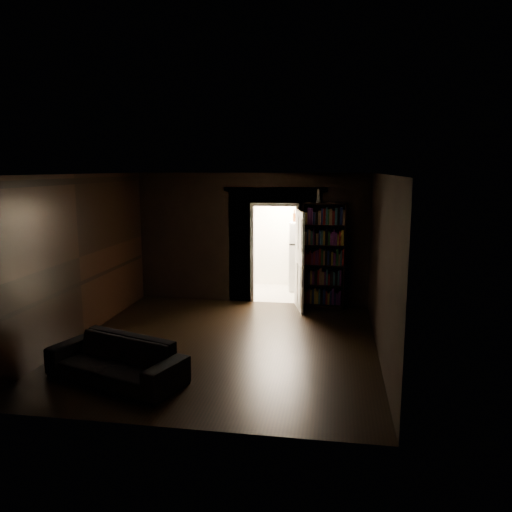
{
  "coord_description": "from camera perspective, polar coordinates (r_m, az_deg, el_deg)",
  "views": [
    {
      "loc": [
        1.78,
        -7.74,
        2.89
      ],
      "look_at": [
        0.39,
        0.9,
        1.35
      ],
      "focal_mm": 35.0,
      "sensor_mm": 36.0,
      "label": 1
    }
  ],
  "objects": [
    {
      "name": "sofa",
      "position": [
        7.24,
        -15.74,
        -10.68
      ],
      "size": [
        2.15,
        1.47,
        0.76
      ],
      "primitive_type": "imported",
      "rotation": [
        0.0,
        0.0,
        -0.34
      ],
      "color": "black",
      "rests_on": "ground"
    },
    {
      "name": "door",
      "position": [
        10.26,
        4.99,
        -0.53
      ],
      "size": [
        0.25,
        0.84,
        2.05
      ],
      "primitive_type": "cube",
      "rotation": [
        0.0,
        0.0,
        1.81
      ],
      "color": "white",
      "rests_on": "ground"
    },
    {
      "name": "room_walls",
      "position": [
        9.07,
        -2.35,
        2.33
      ],
      "size": [
        5.02,
        5.61,
        2.84
      ],
      "color": "black",
      "rests_on": "ground"
    },
    {
      "name": "bottles",
      "position": [
        11.76,
        5.56,
        4.59
      ],
      "size": [
        0.71,
        0.23,
        0.29
      ],
      "primitive_type": "cube",
      "rotation": [
        0.0,
        0.0,
        -0.21
      ],
      "color": "black",
      "rests_on": "refrigerator"
    },
    {
      "name": "kitchen_alcove",
      "position": [
        11.8,
        2.78,
        1.79
      ],
      "size": [
        2.2,
        1.8,
        2.6
      ],
      "color": "#B2AD9B",
      "rests_on": "ground"
    },
    {
      "name": "refrigerator",
      "position": [
        11.97,
        5.71,
        0.01
      ],
      "size": [
        0.92,
        0.89,
        1.65
      ],
      "primitive_type": "cube",
      "rotation": [
        0.0,
        0.0,
        -0.34
      ],
      "color": "white",
      "rests_on": "ground"
    },
    {
      "name": "bookshelf",
      "position": [
        10.49,
        7.69,
        0.07
      ],
      "size": [
        0.94,
        0.45,
        2.2
      ],
      "primitive_type": "cube",
      "rotation": [
        0.0,
        0.0,
        -0.15
      ],
      "color": "black",
      "rests_on": "ground"
    },
    {
      "name": "figurine",
      "position": [
        10.4,
        7.13,
        6.86
      ],
      "size": [
        0.11,
        0.11,
        0.27
      ],
      "primitive_type": "cube",
      "rotation": [
        0.0,
        0.0,
        -0.24
      ],
      "color": "silver",
      "rests_on": "bookshelf"
    },
    {
      "name": "ground",
      "position": [
        8.45,
        -3.66,
        -10.02
      ],
      "size": [
        5.5,
        5.5,
        0.0
      ],
      "primitive_type": "plane",
      "color": "black",
      "rests_on": "ground"
    }
  ]
}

